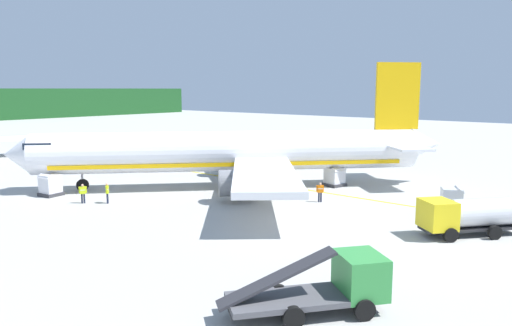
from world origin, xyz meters
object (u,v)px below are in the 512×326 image
at_px(cargo_container_mid, 50,185).
at_px(crew_marshaller, 107,191).
at_px(airliner_foreground, 236,152).
at_px(crew_loader_right, 83,192).
at_px(service_truck_baggage, 469,214).
at_px(service_truck_fuel, 333,285).
at_px(cargo_container_near, 452,199).
at_px(crew_loader_left, 320,191).
at_px(cargo_container_far, 335,177).

height_order(cargo_container_mid, crew_marshaller, cargo_container_mid).
relative_size(airliner_foreground, crew_loader_right, 20.48).
bearing_deg(service_truck_baggage, service_truck_fuel, 175.88).
relative_size(cargo_container_near, crew_loader_right, 1.39).
relative_size(cargo_container_mid, crew_loader_right, 1.25).
relative_size(crew_marshaller, crew_loader_right, 1.06).
distance_m(crew_marshaller, crew_loader_left, 17.60).
relative_size(service_truck_fuel, cargo_container_mid, 3.28).
xyz_separation_m(airliner_foreground, cargo_container_near, (4.04, -18.98, -2.52)).
xyz_separation_m(service_truck_fuel, cargo_container_far, (23.53, 13.90, -0.26)).
distance_m(cargo_container_far, crew_marshaller, 21.17).
relative_size(service_truck_fuel, crew_loader_left, 4.00).
distance_m(cargo_container_mid, crew_marshaller, 6.53).
distance_m(service_truck_fuel, service_truck_baggage, 15.04).
relative_size(service_truck_fuel, service_truck_baggage, 1.04).
relative_size(service_truck_baggage, cargo_container_near, 2.83).
height_order(crew_loader_left, crew_loader_right, crew_loader_left).
xyz_separation_m(service_truck_baggage, cargo_container_near, (6.10, 3.08, -0.53)).
relative_size(airliner_foreground, cargo_container_mid, 16.40).
distance_m(cargo_container_near, crew_loader_right, 29.60).
relative_size(service_truck_baggage, crew_loader_left, 3.83).
height_order(service_truck_fuel, cargo_container_far, service_truck_fuel).
relative_size(airliner_foreground, service_truck_baggage, 5.22).
bearing_deg(service_truck_fuel, crew_marshaller, 77.98).
height_order(service_truck_baggage, crew_loader_left, service_truck_baggage).
relative_size(cargo_container_near, cargo_container_mid, 1.11).
distance_m(cargo_container_near, crew_marshaller, 27.59).
relative_size(airliner_foreground, cargo_container_near, 14.75).
bearing_deg(cargo_container_near, service_truck_baggage, -153.22).
bearing_deg(crew_loader_right, cargo_container_far, -31.93).
bearing_deg(cargo_container_mid, cargo_container_near, -58.86).
bearing_deg(cargo_container_near, cargo_container_far, 78.50).
bearing_deg(airliner_foreground, service_truck_fuel, -129.11).
height_order(cargo_container_near, cargo_container_far, cargo_container_far).
relative_size(crew_marshaller, crew_loader_left, 1.03).
height_order(service_truck_baggage, crew_loader_right, service_truck_baggage).
height_order(service_truck_fuel, cargo_container_mid, service_truck_fuel).
height_order(cargo_container_near, crew_marshaller, cargo_container_near).
distance_m(airliner_foreground, crew_loader_left, 9.95).
height_order(crew_marshaller, crew_loader_right, crew_marshaller).
xyz_separation_m(cargo_container_near, cargo_container_far, (2.42, 11.90, 0.03)).
height_order(airliner_foreground, crew_marshaller, airliner_foreground).
distance_m(cargo_container_near, cargo_container_mid, 33.77).
bearing_deg(crew_loader_left, airliner_foreground, 88.63).
bearing_deg(airliner_foreground, cargo_container_far, -47.57).
bearing_deg(cargo_container_far, cargo_container_near, -101.50).
height_order(cargo_container_near, crew_loader_left, cargo_container_near).
bearing_deg(cargo_container_mid, cargo_container_far, -40.53).
xyz_separation_m(crew_marshaller, crew_loader_right, (-1.29, 1.54, -0.06)).
distance_m(airliner_foreground, service_truck_fuel, 27.13).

